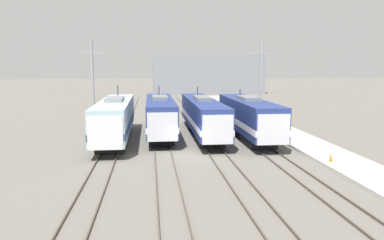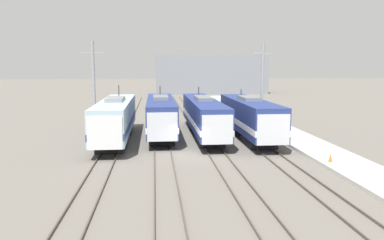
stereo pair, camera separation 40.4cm
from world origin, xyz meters
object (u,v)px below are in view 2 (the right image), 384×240
Objects in this scene: locomotive_center_left at (161,115)px; traffic_cone at (330,158)px; catenary_tower_right at (262,86)px; locomotive_center_right at (204,116)px; catenary_tower_left at (94,87)px; locomotive_far_right at (250,117)px; locomotive_far_left at (115,119)px.

locomotive_center_left is 26.42× the size of traffic_cone.
catenary_tower_right reaches higher than traffic_cone.
locomotive_center_right is at bearing -163.39° from catenary_tower_right.
locomotive_center_right is 15.39m from traffic_cone.
catenary_tower_left reaches higher than locomotive_center_right.
traffic_cone is (7.94, -13.09, -1.55)m from locomotive_center_right.
catenary_tower_left is at bearing 170.02° from locomotive_center_right.
catenary_tower_left is (-11.75, 2.07, 3.11)m from locomotive_center_right.
locomotive_center_right is 12.32m from catenary_tower_left.
catenary_tower_left is at bearing 169.44° from locomotive_center_left.
locomotive_far_right is at bearing -13.60° from catenary_tower_left.
catenary_tower_left reaches higher than traffic_cone.
catenary_tower_left reaches higher than locomotive_center_left.
locomotive_center_right is 7.87m from catenary_tower_right.
locomotive_center_right is (4.57, -0.73, -0.03)m from locomotive_center_left.
catenary_tower_left is 1.00× the size of catenary_tower_right.
locomotive_far_left reaches higher than locomotive_far_right.
catenary_tower_left is (-2.61, 3.98, 3.04)m from locomotive_far_left.
locomotive_far_left is 1.04× the size of locomotive_center_left.
catenary_tower_left reaches higher than locomotive_far_right.
locomotive_far_left reaches higher than locomotive_center_left.
locomotive_center_left reaches higher than locomotive_center_right.
locomotive_far_right is (9.13, -2.61, 0.03)m from locomotive_center_left.
catenary_tower_right is (6.93, 2.07, 3.11)m from locomotive_center_right.
catenary_tower_right is (18.68, 0.00, 0.00)m from catenary_tower_left.
locomotive_far_right is (13.70, 0.04, -0.02)m from locomotive_far_left.
locomotive_center_left is 11.98m from catenary_tower_right.
locomotive_far_right is 1.65× the size of catenary_tower_left.
locomotive_center_left is 4.62m from locomotive_center_right.
locomotive_far_left is 20.47m from traffic_cone.
locomotive_center_left is 7.93m from catenary_tower_left.
catenary_tower_right reaches higher than locomotive_center_left.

